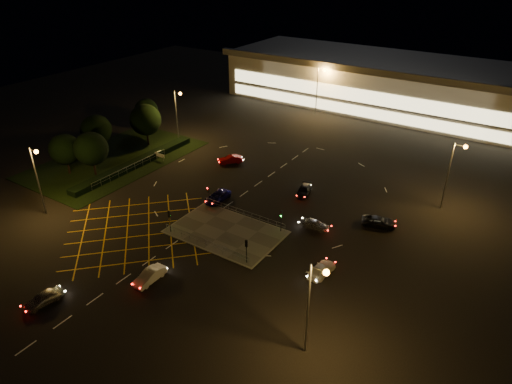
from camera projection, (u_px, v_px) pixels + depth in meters
The scene contains 27 objects.
ground at pixel (223, 221), 62.24m from camera, with size 180.00×180.00×0.00m, color black.
pedestrian_island at pixel (226, 232), 59.77m from camera, with size 14.00×9.00×0.12m, color #4C4944.
grass_verge at pixel (116, 159), 80.11m from camera, with size 18.00×30.00×0.08m, color black.
hedge at pixel (136, 163), 77.49m from camera, with size 2.00×26.00×1.00m, color black.
supermarket at pixel (383, 82), 105.31m from camera, with size 72.00×26.50×10.50m.
streetlight_sw at pixel (37, 172), 60.66m from camera, with size 1.78×0.56×10.03m.
streetlight_se at pixel (313, 298), 38.97m from camera, with size 1.78×0.56×10.03m.
streetlight_nw at pixel (178, 110), 83.71m from camera, with size 1.78×0.56×10.03m.
streetlight_ne at pixel (453, 167), 62.07m from camera, with size 1.78×0.56×10.03m.
streetlight_far_left at pixel (319, 84), 99.05m from camera, with size 1.78×0.56×10.03m.
signal_sw at pixel (169, 217), 58.62m from camera, with size 0.28×0.30×3.15m.
signal_se at pixel (246, 247), 52.85m from camera, with size 0.28×0.30×3.15m.
signal_nw at pixel (208, 192), 64.50m from camera, with size 0.28×0.30×3.15m.
signal_ne at pixel (281, 217), 58.73m from camera, with size 0.28×0.30×3.15m.
tree_a at pixel (65, 149), 73.15m from camera, with size 5.04×5.04×6.86m.
tree_b at pixel (96, 130), 79.85m from camera, with size 5.40×5.40×7.35m.
tree_c at pixel (146, 120), 83.66m from camera, with size 5.76×5.76×7.84m.
tree_d at pixel (146, 110), 91.41m from camera, with size 4.68×4.68×6.37m.
tree_e at pixel (91, 149), 72.54m from camera, with size 5.40×5.40×7.35m.
car_near_silver at pixel (43, 298), 47.58m from camera, with size 1.62×4.04×1.37m, color #9A9BA0.
car_queue_white at pixel (150, 276), 50.82m from camera, with size 1.45×4.16×1.37m, color silver.
car_left_blue at pixel (217, 197), 66.91m from camera, with size 2.16×4.68×1.30m, color #0E0C49.
car_far_dkgrey at pixel (304, 190), 68.71m from camera, with size 1.73×4.26×1.24m, color black.
car_right_silver at pixel (315, 224), 60.32m from camera, with size 1.51×3.76×1.28m, color #A0A2A7.
car_circ_red at pixel (231, 159), 78.52m from camera, with size 1.42×4.07×1.34m, color maroon.
car_east_grey at pixel (379, 222), 60.89m from camera, with size 2.13×4.61×1.28m, color black.
car_approach_white at pixel (321, 269), 51.94m from camera, with size 1.78×4.38×1.27m, color #BDBDBD.
Camera 1 is at (32.72, -41.75, 33.11)m, focal length 32.00 mm.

